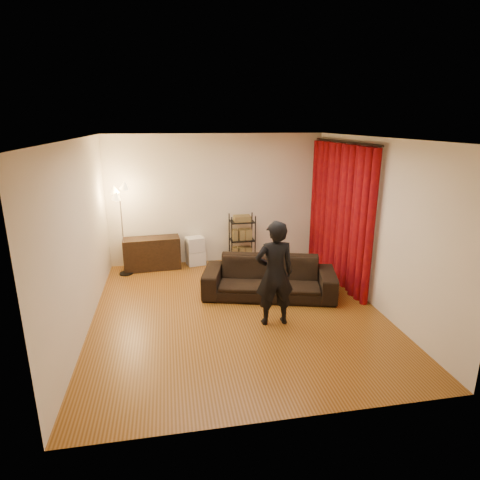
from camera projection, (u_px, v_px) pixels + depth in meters
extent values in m
plane|color=brown|center=(237.00, 311.00, 6.45)|extent=(5.00, 5.00, 0.00)
plane|color=white|center=(237.00, 138.00, 5.68)|extent=(5.00, 5.00, 0.00)
plane|color=beige|center=(217.00, 200.00, 8.42)|extent=(5.00, 0.00, 5.00)
plane|color=beige|center=(283.00, 299.00, 3.71)|extent=(5.00, 0.00, 5.00)
plane|color=beige|center=(81.00, 237.00, 5.68)|extent=(0.00, 5.00, 5.00)
plane|color=beige|center=(375.00, 224.00, 6.45)|extent=(0.00, 5.00, 5.00)
cylinder|color=black|center=(345.00, 142.00, 7.14)|extent=(0.04, 2.65, 0.04)
imported|color=black|center=(269.00, 278.00, 6.95)|extent=(2.41, 1.44, 0.66)
imported|color=black|center=(275.00, 274.00, 5.85)|extent=(0.59, 0.39, 1.59)
cube|color=black|center=(152.00, 253.00, 8.22)|extent=(1.16, 0.50, 0.66)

